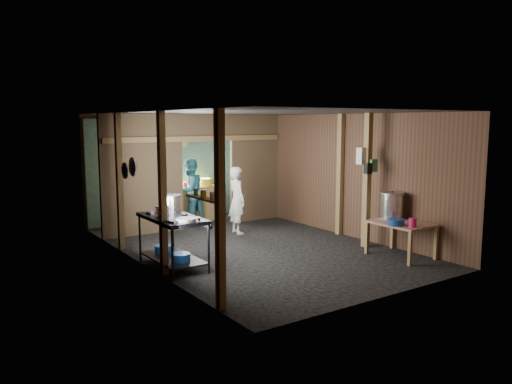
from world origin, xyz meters
TOP-DOWN VIEW (x-y plane):
  - floor at (0.00, 0.00)m, footprint 4.50×7.00m
  - ceiling at (0.00, 0.00)m, footprint 4.50×7.00m
  - wall_back at (0.00, 3.50)m, footprint 4.50×0.00m
  - wall_front at (0.00, -3.50)m, footprint 4.50×0.00m
  - wall_left at (-2.25, 0.00)m, footprint 0.00×7.00m
  - wall_right at (2.25, 0.00)m, footprint 0.00×7.00m
  - partition_left at (-1.32, 2.20)m, footprint 1.85×0.10m
  - partition_right at (1.57, 2.20)m, footprint 1.35×0.10m
  - partition_header at (0.25, 2.20)m, footprint 1.30×0.10m
  - turquoise_panel at (0.00, 3.44)m, footprint 4.40×0.06m
  - back_counter at (0.30, 2.95)m, footprint 1.20×0.50m
  - wall_clock at (0.25, 3.40)m, footprint 0.20×0.03m
  - post_left_a at (-2.18, -2.60)m, footprint 0.10×0.12m
  - post_left_b at (-2.18, -0.80)m, footprint 0.10×0.12m
  - post_left_c at (-2.18, 1.20)m, footprint 0.10×0.12m
  - post_right at (2.18, -0.20)m, footprint 0.10×0.12m
  - post_free at (1.85, -1.30)m, footprint 0.12×0.12m
  - cross_beam at (0.00, 2.15)m, footprint 4.40×0.12m
  - pan_lid_big at (-2.21, 0.40)m, footprint 0.03×0.34m
  - pan_lid_small at (-2.21, 0.80)m, footprint 0.03×0.30m
  - wall_shelf at (-2.15, -2.10)m, footprint 0.14×0.80m
  - jar_white at (-2.15, -2.35)m, footprint 0.07×0.07m
  - jar_yellow at (-2.15, -2.10)m, footprint 0.08×0.08m
  - jar_green at (-2.15, -1.88)m, footprint 0.06×0.06m
  - bag_white at (1.80, -1.22)m, footprint 0.22×0.15m
  - bag_green at (1.92, -1.36)m, footprint 0.16×0.12m
  - bag_black at (1.78, -1.38)m, footprint 0.14×0.10m
  - gas_range at (-1.88, -0.48)m, footprint 0.76×1.47m
  - prep_table at (1.83, -2.18)m, footprint 0.78×1.07m
  - stove_pot_large at (-1.71, -0.12)m, footprint 0.40×0.40m
  - stove_pot_med at (-2.05, -0.47)m, footprint 0.26×0.26m
  - frying_pan at (-1.88, -1.00)m, footprint 0.48×0.62m
  - blue_tub_front at (-1.88, -0.78)m, footprint 0.31×0.31m
  - blue_tub_back at (-1.88, -0.09)m, footprint 0.31×0.31m
  - stock_pot at (1.99, -1.81)m, footprint 0.57×0.57m
  - wash_basin at (1.56, -2.29)m, footprint 0.34×0.34m
  - pink_bucket at (1.66, -2.56)m, footprint 0.18×0.18m
  - knife at (1.76, -2.70)m, footprint 0.30×0.13m
  - yellow_tub at (0.61, 2.95)m, footprint 0.33×0.33m
  - red_cup at (0.05, 2.95)m, footprint 0.11×0.11m
  - cook at (0.40, 1.13)m, footprint 0.41×0.57m
  - worker_back at (0.05, 2.69)m, footprint 0.90×0.79m

SIDE VIEW (x-z plane):
  - floor at x=0.00m, z-range 0.00..0.00m
  - blue_tub_back at x=-1.88m, z-range 0.17..0.29m
  - blue_tub_front at x=-1.88m, z-range 0.17..0.30m
  - prep_table at x=1.83m, z-range 0.00..0.63m
  - back_counter at x=0.30m, z-range 0.00..0.85m
  - gas_range at x=-1.88m, z-range 0.00..0.87m
  - knife at x=1.76m, z-range 0.63..0.64m
  - wash_basin at x=1.56m, z-range 0.63..0.74m
  - pink_bucket at x=1.66m, z-range 0.63..0.79m
  - cook at x=0.40m, z-range 0.00..1.47m
  - worker_back at x=0.05m, z-range 0.00..1.56m
  - stock_pot at x=1.99m, z-range 0.61..1.12m
  - frying_pan at x=-1.88m, z-range 0.86..0.93m
  - red_cup at x=0.05m, z-range 0.85..0.98m
  - yellow_tub at x=0.61m, z-range 0.85..1.03m
  - stove_pot_med at x=-2.05m, z-range 0.85..1.06m
  - stove_pot_large at x=-1.71m, z-range 0.85..1.17m
  - turquoise_panel at x=0.00m, z-range 0.00..2.50m
  - wall_back at x=0.00m, z-range 0.00..2.60m
  - wall_front at x=0.00m, z-range 0.00..2.60m
  - wall_left at x=-2.25m, z-range 0.00..2.60m
  - wall_right at x=2.25m, z-range 0.00..2.60m
  - partition_left at x=-1.32m, z-range 0.00..2.60m
  - partition_right at x=1.57m, z-range 0.00..2.60m
  - post_left_a at x=-2.18m, z-range 0.00..2.60m
  - post_left_b at x=-2.18m, z-range 0.00..2.60m
  - post_left_c at x=-2.18m, z-range 0.00..2.60m
  - post_right at x=2.18m, z-range 0.00..2.60m
  - post_free at x=1.85m, z-range 0.00..2.60m
  - wall_shelf at x=-2.15m, z-range 1.39..1.41m
  - jar_white at x=-2.15m, z-range 1.42..1.52m
  - jar_yellow at x=-2.15m, z-range 1.42..1.52m
  - jar_green at x=-2.15m, z-range 1.42..1.52m
  - pan_lid_small at x=-2.21m, z-range 1.40..1.70m
  - bag_black at x=1.78m, z-range 1.45..1.65m
  - bag_green at x=1.92m, z-range 1.48..1.72m
  - pan_lid_big at x=-2.21m, z-range 1.48..1.82m
  - bag_white at x=1.80m, z-range 1.62..1.94m
  - wall_clock at x=0.25m, z-range 1.80..2.00m
  - cross_beam at x=0.00m, z-range 1.99..2.11m
  - partition_header at x=0.25m, z-range 2.00..2.60m
  - ceiling at x=0.00m, z-range 2.60..2.60m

